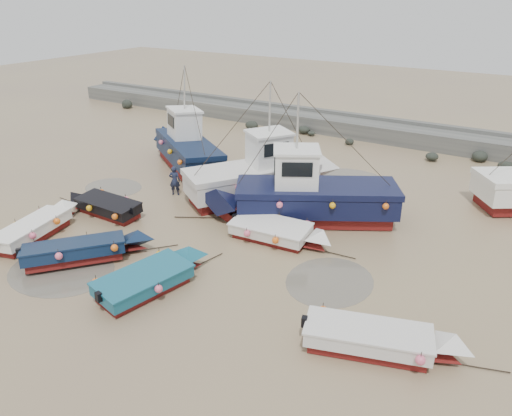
# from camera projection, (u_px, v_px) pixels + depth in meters

# --- Properties ---
(ground) EXTENTS (120.00, 120.00, 0.00)m
(ground) POSITION_uv_depth(u_px,v_px,m) (190.00, 264.00, 20.65)
(ground) COLOR #907E55
(ground) RESTS_ON ground
(seawall) EXTENTS (60.00, 4.92, 1.50)m
(seawall) POSITION_uv_depth(u_px,v_px,m) (374.00, 131.00, 37.46)
(seawall) COLOR slate
(seawall) RESTS_ON ground
(puddle_a) EXTENTS (4.51, 4.51, 0.01)m
(puddle_a) POSITION_uv_depth(u_px,v_px,m) (62.00, 270.00, 20.20)
(puddle_a) COLOR #625C50
(puddle_a) RESTS_ON ground
(puddle_b) EXTENTS (3.33, 3.33, 0.01)m
(puddle_b) POSITION_uv_depth(u_px,v_px,m) (330.00, 281.00, 19.45)
(puddle_b) COLOR #625C50
(puddle_b) RESTS_ON ground
(puddle_c) EXTENTS (3.43, 3.43, 0.01)m
(puddle_c) POSITION_uv_depth(u_px,v_px,m) (113.00, 187.00, 28.57)
(puddle_c) COLOR #625C50
(puddle_c) RESTS_ON ground
(puddle_d) EXTENTS (6.56, 6.56, 0.01)m
(puddle_d) POSITION_uv_depth(u_px,v_px,m) (335.00, 191.00, 28.08)
(puddle_d) COLOR #625C50
(puddle_d) RESTS_ON ground
(dinghy_0) EXTENTS (2.43, 6.20, 1.43)m
(dinghy_0) POSITION_uv_depth(u_px,v_px,m) (37.00, 225.00, 22.78)
(dinghy_0) COLOR maroon
(dinghy_0) RESTS_ON ground
(dinghy_1) EXTENTS (4.78, 5.49, 1.43)m
(dinghy_1) POSITION_uv_depth(u_px,v_px,m) (83.00, 249.00, 20.76)
(dinghy_1) COLOR maroon
(dinghy_1) RESTS_ON ground
(dinghy_2) EXTENTS (2.63, 5.86, 1.43)m
(dinghy_2) POSITION_uv_depth(u_px,v_px,m) (151.00, 276.00, 18.78)
(dinghy_2) COLOR maroon
(dinghy_2) RESTS_ON ground
(dinghy_3) EXTENTS (6.12, 2.81, 1.43)m
(dinghy_3) POSITION_uv_depth(u_px,v_px,m) (380.00, 338.00, 15.45)
(dinghy_3) COLOR maroon
(dinghy_3) RESTS_ON ground
(dinghy_4) EXTENTS (5.82, 1.95, 1.43)m
(dinghy_4) POSITION_uv_depth(u_px,v_px,m) (104.00, 203.00, 25.06)
(dinghy_4) COLOR maroon
(dinghy_4) RESTS_ON ground
(dinghy_5) EXTENTS (5.90, 2.29, 1.43)m
(dinghy_5) POSITION_uv_depth(u_px,v_px,m) (278.00, 230.00, 22.33)
(dinghy_5) COLOR maroon
(dinghy_5) RESTS_ON ground
(cabin_boat_0) EXTENTS (9.03, 6.72, 6.22)m
(cabin_boat_0) POSITION_uv_depth(u_px,v_px,m) (184.00, 146.00, 31.35)
(cabin_boat_0) COLOR maroon
(cabin_boat_0) RESTS_ON ground
(cabin_boat_1) EXTENTS (6.61, 9.28, 6.22)m
(cabin_boat_1) POSITION_uv_depth(u_px,v_px,m) (262.00, 174.00, 26.78)
(cabin_boat_1) COLOR maroon
(cabin_boat_1) RESTS_ON ground
(cabin_boat_2) EXTENTS (10.12, 6.81, 6.22)m
(cabin_boat_2) POSITION_uv_depth(u_px,v_px,m) (304.00, 195.00, 24.04)
(cabin_boat_2) COLOR maroon
(cabin_boat_2) RESTS_ON ground
(person) EXTENTS (0.72, 0.62, 1.66)m
(person) POSITION_uv_depth(u_px,v_px,m) (176.00, 195.00, 27.59)
(person) COLOR #191F35
(person) RESTS_ON ground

